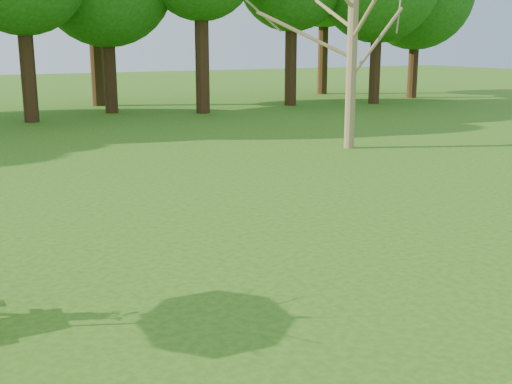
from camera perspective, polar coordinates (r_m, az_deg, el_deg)
ground at (r=6.87m, az=-16.26°, el=-14.95°), size 120.00×120.00×0.00m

